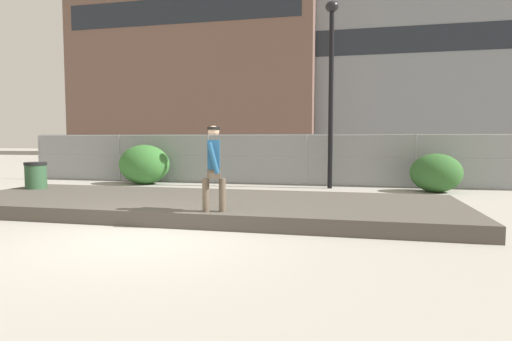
# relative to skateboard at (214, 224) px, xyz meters

# --- Properties ---
(ground_plane) EXTENTS (120.00, 120.00, 0.00)m
(ground_plane) POSITION_rel_skateboard_xyz_m (-0.91, -1.24, -0.06)
(ground_plane) COLOR #9E998E
(gravel_berm) EXTENTS (11.60, 3.89, 0.30)m
(gravel_berm) POSITION_rel_skateboard_xyz_m (-0.91, 1.64, 0.09)
(gravel_berm) COLOR #4C473F
(gravel_berm) RESTS_ON ground_plane
(skateboard) EXTENTS (0.82, 0.42, 0.07)m
(skateboard) POSITION_rel_skateboard_xyz_m (0.00, 0.00, 0.00)
(skateboard) COLOR black
(skateboard) RESTS_ON ground_plane
(skater) EXTENTS (0.72, 0.62, 1.84)m
(skater) POSITION_rel_skateboard_xyz_m (0.00, 0.00, 1.07)
(skater) COLOR black
(skater) RESTS_ON skateboard
(chain_fence) EXTENTS (18.61, 0.06, 1.85)m
(chain_fence) POSITION_rel_skateboard_xyz_m (-0.91, 7.65, 0.87)
(chain_fence) COLOR gray
(chain_fence) RESTS_ON ground_plane
(street_lamp) EXTENTS (0.44, 0.44, 6.22)m
(street_lamp) POSITION_rel_skateboard_xyz_m (1.81, 6.98, 3.86)
(street_lamp) COLOR black
(street_lamp) RESTS_ON ground_plane
(parked_car_near) EXTENTS (4.42, 2.00, 1.66)m
(parked_car_near) POSITION_rel_skateboard_xyz_m (-3.82, 10.08, 0.78)
(parked_car_near) COLOR #566B4C
(parked_car_near) RESTS_ON ground_plane
(library_building) EXTENTS (26.24, 13.18, 23.06)m
(library_building) POSITION_rel_skateboard_xyz_m (-14.24, 38.94, 11.48)
(library_building) COLOR brown
(library_building) RESTS_ON ground_plane
(office_block) EXTENTS (28.84, 10.99, 17.81)m
(office_block) POSITION_rel_skateboard_xyz_m (8.09, 40.65, 8.85)
(office_block) COLOR slate
(office_block) RESTS_ON ground_plane
(shrub_left) EXTENTS (1.89, 1.55, 1.46)m
(shrub_left) POSITION_rel_skateboard_xyz_m (-4.98, 6.83, 0.67)
(shrub_left) COLOR #336B2D
(shrub_left) RESTS_ON ground_plane
(shrub_center) EXTENTS (1.58, 1.29, 1.22)m
(shrub_center) POSITION_rel_skateboard_xyz_m (5.12, 6.63, 0.55)
(shrub_center) COLOR #2D5B28
(shrub_center) RESTS_ON ground_plane
(trash_bin) EXTENTS (0.59, 0.59, 1.03)m
(trash_bin) POSITION_rel_skateboard_xyz_m (-6.03, 2.53, 0.46)
(trash_bin) COLOR #2D5133
(trash_bin) RESTS_ON ground_plane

